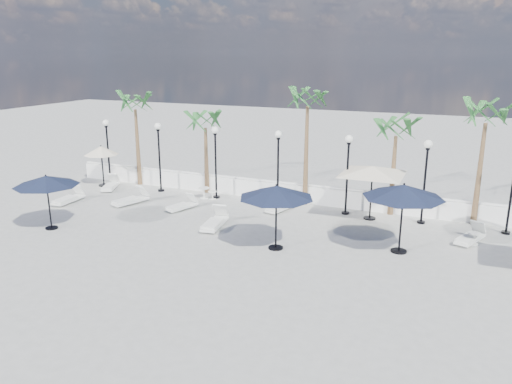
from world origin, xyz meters
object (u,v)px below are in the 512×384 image
at_px(lounger_3, 280,206).
at_px(parasol_cream_sq_a, 373,166).
at_px(lounger_5, 215,222).
at_px(parasol_navy_mid, 276,192).
at_px(lounger_4, 182,205).
at_px(lounger_6, 470,237).
at_px(lounger_0, 69,198).
at_px(lounger_2, 131,199).
at_px(parasol_navy_right, 404,192).
at_px(lounger_1, 111,185).
at_px(parasol_cream_small, 101,151).
at_px(parasol_navy_left, 46,181).

height_order(lounger_3, parasol_cream_sq_a, parasol_cream_sq_a).
distance_m(lounger_5, parasol_navy_mid, 4.16).
xyz_separation_m(lounger_4, lounger_5, (2.72, -1.68, 0.04)).
height_order(lounger_3, lounger_6, lounger_6).
bearing_deg(lounger_0, lounger_3, 13.66).
relative_size(lounger_2, parasol_navy_right, 0.67).
xyz_separation_m(lounger_1, parasol_cream_sq_a, (14.59, 0.49, 2.29)).
height_order(lounger_5, parasol_cream_small, parasol_cream_small).
bearing_deg(lounger_4, parasol_navy_left, -111.77).
bearing_deg(lounger_4, parasol_navy_mid, -7.96).
distance_m(lounger_3, lounger_4, 4.87).
relative_size(lounger_1, parasol_navy_mid, 0.65).
bearing_deg(parasol_navy_mid, parasol_navy_left, -170.29).
height_order(lounger_3, parasol_navy_right, parasol_navy_right).
relative_size(lounger_1, parasol_navy_right, 0.62).
bearing_deg(lounger_5, parasol_navy_mid, -28.79).
bearing_deg(lounger_6, lounger_4, -154.62).
bearing_deg(lounger_2, lounger_0, -142.74).
bearing_deg(lounger_6, lounger_5, -144.76).
bearing_deg(parasol_navy_right, lounger_0, 179.61).
xyz_separation_m(lounger_1, parasol_navy_right, (16.40, -3.11, 2.22)).
height_order(lounger_6, parasol_navy_mid, parasol_navy_mid).
bearing_deg(lounger_6, parasol_cream_sq_a, -175.76).
bearing_deg(parasol_cream_small, parasol_navy_mid, -22.04).
bearing_deg(lounger_3, parasol_navy_mid, -57.04).
distance_m(lounger_5, parasol_cream_sq_a, 7.60).
height_order(lounger_1, parasol_navy_right, parasol_navy_right).
height_order(lounger_0, parasol_cream_sq_a, parasol_cream_sq_a).
relative_size(lounger_0, parasol_cream_sq_a, 0.35).
bearing_deg(lounger_6, lounger_1, -160.83).
height_order(lounger_1, lounger_4, lounger_1).
relative_size(lounger_2, lounger_4, 1.14).
height_order(parasol_cream_sq_a, parasol_cream_small, parasol_cream_sq_a).
relative_size(lounger_5, parasol_navy_left, 0.77).
bearing_deg(lounger_2, lounger_5, 3.55).
height_order(lounger_0, lounger_4, lounger_0).
bearing_deg(lounger_3, lounger_5, -103.71).
relative_size(lounger_5, parasol_navy_right, 0.69).
xyz_separation_m(lounger_0, parasol_cream_sq_a, (14.88, 3.48, 2.28)).
relative_size(lounger_4, lounger_5, 0.84).
xyz_separation_m(lounger_4, parasol_navy_right, (10.66, -1.40, 2.23)).
relative_size(lounger_3, lounger_4, 1.02).
distance_m(lounger_2, parasol_navy_right, 13.81).
height_order(lounger_0, parasol_navy_right, parasol_navy_right).
xyz_separation_m(lounger_4, parasol_cream_sq_a, (8.85, 2.19, 2.31)).
bearing_deg(parasol_cream_small, lounger_6, -4.01).
distance_m(lounger_1, lounger_3, 10.30).
height_order(lounger_2, lounger_4, lounger_2).
xyz_separation_m(parasol_navy_mid, parasol_cream_sq_a, (2.75, 5.15, 0.19)).
relative_size(lounger_1, lounger_2, 0.93).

